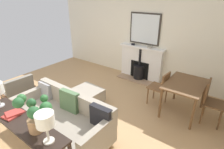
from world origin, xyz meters
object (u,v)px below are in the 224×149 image
Objects in this scene: table_lamp_far_end at (45,121)px; potted_plant at (35,112)px; dining_chair_near_fireplace at (161,86)px; book_stack at (13,114)px; dining_table at (185,88)px; mantel_bowl_near at (133,44)px; dining_chair_by_back_wall at (210,99)px; mantel_bowl_far at (150,47)px; sofa at (63,118)px; armchair_accent at (18,90)px; fireplace at (141,65)px; ottoman at (87,95)px; console_table at (23,126)px.

potted_plant reaches higher than table_lamp_far_end.
book_stack is at bearing -25.98° from dining_chair_near_fireplace.
table_lamp_far_end is 2.88m from dining_table.
mantel_bowl_near reaches higher than dining_chair_by_back_wall.
sofa is at bearing -4.10° from mantel_bowl_far.
mantel_bowl_near is 3.86m from table_lamp_far_end.
armchair_accent is at bearing -118.34° from book_stack.
book_stack is at bearing -34.11° from dining_table.
mantel_bowl_far is at bearing -177.40° from potted_plant.
mantel_bowl_far reaches higher than fireplace.
mantel_bowl_far is 0.17× the size of dining_chair_near_fireplace.
fireplace is 2.06m from ottoman.
sofa reaches higher than ottoman.
mantel_bowl_near is 0.11× the size of dining_table.
potted_plant is at bearing 2.60° from mantel_bowl_far.
dining_table is (-0.99, 1.92, 0.39)m from ottoman.
potted_plant is (0.69, 0.38, 0.70)m from sofa.
mantel_bowl_near reaches higher than book_stack.
armchair_accent reaches higher than book_stack.
potted_plant is 0.74× the size of dining_chair_near_fireplace.
console_table is at bearing -3.37° from mantel_bowl_far.
sofa is 1.05m from potted_plant.
fireplace is 1.92m from dining_table.
mantel_bowl_near reaches higher than armchair_accent.
mantel_bowl_near reaches higher than dining_table.
fireplace reaches higher than armchair_accent.
ottoman is 1.55m from armchair_accent.
fireplace is 1.73× the size of armchair_accent.
potted_plant is 0.59× the size of dining_table.
sofa is at bearing -150.88° from potted_plant.
book_stack is (3.73, -0.46, -0.29)m from mantel_bowl_far.
mantel_bowl_near is 3.77m from potted_plant.
mantel_bowl_near is 0.83× the size of mantel_bowl_far.
dining_table is (1.04, 1.60, 0.18)m from fireplace.
potted_plant is at bearing 29.12° from sofa.
console_table is (0.72, -0.00, 0.31)m from sofa.
sofa is 1.90× the size of dining_table.
dining_table is (-2.02, 3.06, 0.17)m from armchair_accent.
dining_chair_by_back_wall is at bearing 119.52° from armchair_accent.
dining_chair_near_fireplace is at bearing 128.38° from armchair_accent.
fireplace is 3.38m from armchair_accent.
table_lamp_far_end is at bearing 30.62° from ottoman.
sofa reaches higher than armchair_accent.
mantel_bowl_near is at bearing 159.33° from armchair_accent.
mantel_bowl_far reaches higher than dining_table.
potted_plant is at bearing 23.70° from ottoman.
book_stack is at bearing 1.27° from mantel_bowl_near.
sofa is at bearing -28.31° from dining_chair_near_fireplace.
book_stack is 3.25m from dining_table.
table_lamp_far_end reaches higher than console_table.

